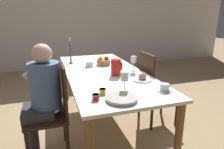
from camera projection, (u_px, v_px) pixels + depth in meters
ground_plane at (105, 125)px, 2.72m from camera, size 20.00×20.00×0.00m
wall_back at (71, 20)px, 5.39m from camera, size 10.00×0.06×2.60m
dining_table at (104, 78)px, 2.53m from camera, size 0.93×2.17×0.76m
chair_person_side at (54, 110)px, 2.03m from camera, size 0.42×0.42×0.97m
chair_opposite at (153, 88)px, 2.66m from camera, size 0.42×0.42×0.97m
person_seated at (42, 92)px, 1.97m from camera, size 0.39×0.41×1.18m
red_pitcher at (116, 67)px, 2.31m from camera, size 0.14×0.12×0.19m
wine_glass_water at (134, 60)px, 2.45m from camera, size 0.07×0.07×0.20m
wine_glass_juice at (125, 77)px, 1.80m from camera, size 0.07×0.07×0.19m
teacup_near_person at (164, 88)px, 1.86m from camera, size 0.15×0.15×0.07m
teacup_across at (89, 65)px, 2.72m from camera, size 0.15×0.15×0.07m
serving_tray at (122, 98)px, 1.65m from camera, size 0.27×0.27×0.03m
bread_plate at (142, 78)px, 2.16m from camera, size 0.23×0.23×0.08m
jam_jar_amber at (96, 97)px, 1.65m from camera, size 0.06×0.06×0.05m
jam_jar_red at (103, 91)px, 1.77m from camera, size 0.06×0.06×0.05m
fruit_bowl at (103, 62)px, 2.81m from camera, size 0.19×0.19×0.12m
candlestick_tall at (70, 53)px, 2.87m from camera, size 0.06×0.06×0.38m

